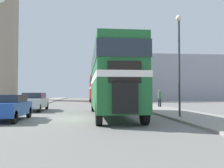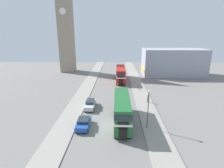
{
  "view_description": "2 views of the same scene",
  "coord_description": "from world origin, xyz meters",
  "px_view_note": "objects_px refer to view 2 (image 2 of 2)",
  "views": [
    {
      "loc": [
        0.33,
        -14.42,
        1.47
      ],
      "look_at": [
        1.96,
        1.15,
        2.03
      ],
      "focal_mm": 40.0,
      "sensor_mm": 36.0,
      "label": 1
    },
    {
      "loc": [
        1.11,
        -23.99,
        13.75
      ],
      "look_at": [
        0.0,
        14.97,
        2.29
      ],
      "focal_mm": 28.0,
      "sensor_mm": 36.0,
      "label": 2
    }
  ],
  "objects_px": {
    "bicycle_on_pavement": "(139,88)",
    "car_parked_near": "(83,123)",
    "pedestrian_walking": "(148,98)",
    "street_lamp": "(148,104)",
    "double_decker_bus": "(122,108)",
    "bus_distant": "(121,73)",
    "church_tower": "(65,23)",
    "car_parked_mid": "(90,104)"
  },
  "relations": [
    {
      "from": "bus_distant",
      "to": "car_parked_near",
      "type": "distance_m",
      "value": 27.32
    },
    {
      "from": "double_decker_bus",
      "to": "street_lamp",
      "type": "bearing_deg",
      "value": -25.37
    },
    {
      "from": "bus_distant",
      "to": "double_decker_bus",
      "type": "bearing_deg",
      "value": -90.55
    },
    {
      "from": "car_parked_mid",
      "to": "church_tower",
      "type": "relative_size",
      "value": 0.14
    },
    {
      "from": "bus_distant",
      "to": "bicycle_on_pavement",
      "type": "height_order",
      "value": "bus_distant"
    },
    {
      "from": "church_tower",
      "to": "car_parked_mid",
      "type": "bearing_deg",
      "value": -68.45
    },
    {
      "from": "car_parked_mid",
      "to": "church_tower",
      "type": "distance_m",
      "value": 38.74
    },
    {
      "from": "car_parked_near",
      "to": "church_tower",
      "type": "height_order",
      "value": "church_tower"
    },
    {
      "from": "double_decker_bus",
      "to": "car_parked_mid",
      "type": "height_order",
      "value": "double_decker_bus"
    },
    {
      "from": "car_parked_near",
      "to": "church_tower",
      "type": "xyz_separation_m",
      "value": [
        -12.93,
        39.87,
        16.33
      ]
    },
    {
      "from": "bus_distant",
      "to": "bicycle_on_pavement",
      "type": "xyz_separation_m",
      "value": [
        4.46,
        -8.1,
        -1.95
      ]
    },
    {
      "from": "car_parked_near",
      "to": "church_tower",
      "type": "relative_size",
      "value": 0.12
    },
    {
      "from": "pedestrian_walking",
      "to": "street_lamp",
      "type": "height_order",
      "value": "street_lamp"
    },
    {
      "from": "car_parked_near",
      "to": "bicycle_on_pavement",
      "type": "relative_size",
      "value": 2.26
    },
    {
      "from": "car_parked_near",
      "to": "bicycle_on_pavement",
      "type": "height_order",
      "value": "car_parked_near"
    },
    {
      "from": "car_parked_near",
      "to": "street_lamp",
      "type": "distance_m",
      "value": 10.06
    },
    {
      "from": "bicycle_on_pavement",
      "to": "church_tower",
      "type": "height_order",
      "value": "church_tower"
    },
    {
      "from": "car_parked_near",
      "to": "pedestrian_walking",
      "type": "xyz_separation_m",
      "value": [
        11.38,
        10.02,
        0.33
      ]
    },
    {
      "from": "car_parked_near",
      "to": "bicycle_on_pavement",
      "type": "distance_m",
      "value": 21.27
    },
    {
      "from": "street_lamp",
      "to": "double_decker_bus",
      "type": "bearing_deg",
      "value": 154.63
    },
    {
      "from": "bicycle_on_pavement",
      "to": "car_parked_near",
      "type": "bearing_deg",
      "value": -119.67
    },
    {
      "from": "pedestrian_walking",
      "to": "church_tower",
      "type": "bearing_deg",
      "value": 129.16
    },
    {
      "from": "double_decker_bus",
      "to": "bicycle_on_pavement",
      "type": "distance_m",
      "value": 17.52
    },
    {
      "from": "bicycle_on_pavement",
      "to": "pedestrian_walking",
      "type": "bearing_deg",
      "value": -84.23
    },
    {
      "from": "car_parked_mid",
      "to": "pedestrian_walking",
      "type": "bearing_deg",
      "value": 13.96
    },
    {
      "from": "bus_distant",
      "to": "pedestrian_walking",
      "type": "xyz_separation_m",
      "value": [
        5.32,
        -16.57,
        -1.38
      ]
    },
    {
      "from": "double_decker_bus",
      "to": "church_tower",
      "type": "height_order",
      "value": "church_tower"
    },
    {
      "from": "bus_distant",
      "to": "church_tower",
      "type": "height_order",
      "value": "church_tower"
    },
    {
      "from": "bicycle_on_pavement",
      "to": "church_tower",
      "type": "xyz_separation_m",
      "value": [
        -23.46,
        21.39,
        16.57
      ]
    },
    {
      "from": "bus_distant",
      "to": "street_lamp",
      "type": "xyz_separation_m",
      "value": [
        3.46,
        -26.62,
        1.52
      ]
    },
    {
      "from": "bicycle_on_pavement",
      "to": "street_lamp",
      "type": "xyz_separation_m",
      "value": [
        -1.0,
        -18.51,
        3.47
      ]
    },
    {
      "from": "bus_distant",
      "to": "car_parked_near",
      "type": "relative_size",
      "value": 2.73
    },
    {
      "from": "car_parked_mid",
      "to": "pedestrian_walking",
      "type": "relative_size",
      "value": 2.76
    },
    {
      "from": "double_decker_bus",
      "to": "church_tower",
      "type": "distance_m",
      "value": 44.93
    },
    {
      "from": "double_decker_bus",
      "to": "car_parked_near",
      "type": "distance_m",
      "value": 6.33
    },
    {
      "from": "church_tower",
      "to": "pedestrian_walking",
      "type": "bearing_deg",
      "value": -50.84
    },
    {
      "from": "pedestrian_walking",
      "to": "street_lamp",
      "type": "xyz_separation_m",
      "value": [
        -1.85,
        -10.05,
        2.9
      ]
    },
    {
      "from": "street_lamp",
      "to": "church_tower",
      "type": "relative_size",
      "value": 0.18
    },
    {
      "from": "car_parked_mid",
      "to": "bicycle_on_pavement",
      "type": "height_order",
      "value": "car_parked_mid"
    },
    {
      "from": "car_parked_near",
      "to": "church_tower",
      "type": "bearing_deg",
      "value": 107.97
    },
    {
      "from": "car_parked_mid",
      "to": "church_tower",
      "type": "height_order",
      "value": "church_tower"
    },
    {
      "from": "car_parked_near",
      "to": "bus_distant",
      "type": "bearing_deg",
      "value": 77.15
    }
  ]
}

